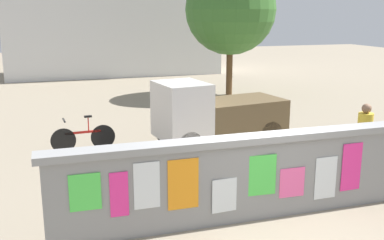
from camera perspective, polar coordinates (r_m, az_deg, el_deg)
ground at (r=15.78m, az=-4.18°, el=0.05°), size 60.00×60.00×0.00m
poster_wall at (r=8.29m, az=8.84°, el=-6.83°), size 7.74×0.42×1.55m
auto_rickshaw_truck at (r=12.50m, az=2.82°, el=0.73°), size 3.78×2.02×1.85m
motorcycle at (r=9.50m, az=-1.28°, el=-6.15°), size 1.88×0.66×0.87m
bicycle_near at (r=12.51m, az=-13.50°, el=-2.15°), size 1.71×0.44×0.95m
person_walking at (r=11.16m, az=20.87°, el=-1.26°), size 0.46×0.46×1.62m
tree_roadside at (r=20.24m, az=4.86°, el=13.67°), size 3.92×3.92×5.71m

